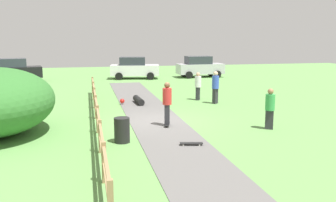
% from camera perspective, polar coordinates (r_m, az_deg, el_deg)
% --- Properties ---
extents(ground_plane, '(60.00, 60.00, 0.00)m').
position_cam_1_polar(ground_plane, '(16.41, -1.71, -3.25)').
color(ground_plane, '#60934C').
extents(asphalt_path, '(2.40, 28.00, 0.02)m').
position_cam_1_polar(asphalt_path, '(16.41, -1.71, -3.22)').
color(asphalt_path, '#605E5B').
rests_on(asphalt_path, ground_plane).
extents(wooden_fence, '(0.12, 18.12, 1.10)m').
position_cam_1_polar(wooden_fence, '(16.01, -10.91, -1.33)').
color(wooden_fence, '#997A51').
rests_on(wooden_fence, ground_plane).
extents(trash_bin, '(0.56, 0.56, 0.90)m').
position_cam_1_polar(trash_bin, '(13.35, -7.09, -4.46)').
color(trash_bin, black).
rests_on(trash_bin, ground_plane).
extents(skater_riding, '(0.47, 0.82, 1.85)m').
position_cam_1_polar(skater_riding, '(15.47, -0.14, -0.08)').
color(skater_riding, black).
rests_on(skater_riding, asphalt_path).
extents(skater_fallen, '(1.27, 1.61, 0.36)m').
position_cam_1_polar(skater_fallen, '(20.78, -4.74, 0.11)').
color(skater_fallen, black).
rests_on(skater_fallen, asphalt_path).
extents(skateboard_loose, '(0.82, 0.36, 0.08)m').
position_cam_1_polar(skateboard_loose, '(12.96, 3.61, -6.50)').
color(skateboard_loose, black).
rests_on(skateboard_loose, asphalt_path).
extents(bystander_green, '(0.52, 0.52, 1.68)m').
position_cam_1_polar(bystander_green, '(15.57, 15.39, -0.88)').
color(bystander_green, '#2D2D33').
rests_on(bystander_green, ground_plane).
extents(bystander_white, '(0.52, 0.52, 1.64)m').
position_cam_1_polar(bystander_white, '(21.92, 4.62, 2.48)').
color(bystander_white, '#2D2D33').
rests_on(bystander_white, ground_plane).
extents(bystander_blue, '(0.54, 0.54, 1.81)m').
position_cam_1_polar(bystander_blue, '(20.85, 7.30, 2.34)').
color(bystander_blue, '#2D2D33').
rests_on(bystander_blue, ground_plane).
extents(parked_car_white, '(4.41, 2.49, 1.92)m').
position_cam_1_polar(parked_car_white, '(32.87, -5.20, 5.10)').
color(parked_car_white, silver).
rests_on(parked_car_white, ground_plane).
extents(parked_car_silver, '(4.26, 2.12, 1.92)m').
position_cam_1_polar(parked_car_silver, '(34.14, 4.89, 5.28)').
color(parked_car_silver, '#B7B7BC').
rests_on(parked_car_silver, ground_plane).
extents(parked_car_black, '(4.45, 2.60, 1.92)m').
position_cam_1_polar(parked_car_black, '(33.12, -22.57, 4.41)').
color(parked_car_black, black).
rests_on(parked_car_black, ground_plane).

